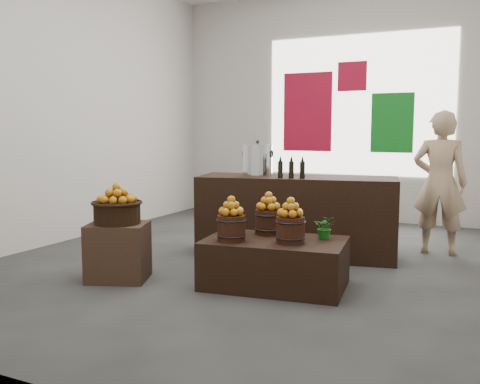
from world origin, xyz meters
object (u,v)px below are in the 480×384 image
at_px(crate, 118,252).
at_px(wicker_basket, 117,213).
at_px(stock_pot_left, 258,161).
at_px(counter, 296,216).
at_px(display_table, 275,263).
at_px(shopper, 440,183).

relative_size(crate, wicker_basket, 1.25).
bearing_deg(stock_pot_left, wicker_basket, -114.86).
height_order(counter, stock_pot_left, stock_pot_left).
relative_size(wicker_basket, counter, 0.20).
relative_size(display_table, shopper, 0.77).
bearing_deg(stock_pot_left, shopper, 25.22).
height_order(crate, shopper, shopper).
bearing_deg(shopper, counter, 25.45).
height_order(display_table, stock_pot_left, stock_pot_left).
bearing_deg(crate, shopper, 43.43).
height_order(wicker_basket, counter, counter).
relative_size(display_table, counter, 0.57).
bearing_deg(wicker_basket, crate, 0.00).
distance_m(wicker_basket, stock_pot_left, 2.02).
height_order(crate, counter, counter).
distance_m(display_table, counter, 1.43).
height_order(crate, stock_pot_left, stock_pot_left).
xyz_separation_m(counter, shopper, (1.61, 0.88, 0.41)).
relative_size(display_table, stock_pot_left, 3.70).
bearing_deg(stock_pot_left, display_table, -59.05).
bearing_deg(counter, crate, -136.89).
relative_size(crate, display_table, 0.43).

